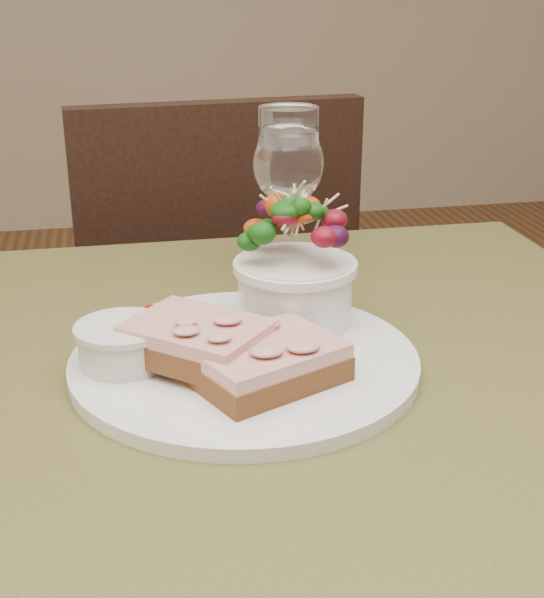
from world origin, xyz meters
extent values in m
cube|color=#423E1C|center=(0.00, 0.00, 0.73)|extent=(0.80, 0.80, 0.04)
cylinder|color=black|center=(0.34, 0.34, 0.35)|extent=(0.05, 0.05, 0.71)
cube|color=black|center=(0.02, 0.74, 0.45)|extent=(0.45, 0.45, 0.04)
cube|color=black|center=(0.03, 0.55, 0.68)|extent=(0.42, 0.08, 0.45)
cube|color=black|center=(0.02, 0.74, 0.23)|extent=(0.39, 0.39, 0.45)
cylinder|color=white|center=(-0.02, 0.03, 0.76)|extent=(0.30, 0.30, 0.01)
cube|color=#452612|center=(-0.01, -0.02, 0.77)|extent=(0.14, 0.13, 0.02)
cube|color=beige|center=(-0.01, -0.02, 0.79)|extent=(0.14, 0.12, 0.01)
cube|color=#452612|center=(-0.06, 0.02, 0.78)|extent=(0.14, 0.14, 0.02)
cube|color=beige|center=(-0.06, 0.02, 0.80)|extent=(0.14, 0.13, 0.01)
cylinder|color=silver|center=(-0.12, 0.03, 0.78)|extent=(0.07, 0.07, 0.04)
cylinder|color=brown|center=(-0.12, 0.03, 0.80)|extent=(0.07, 0.07, 0.01)
cylinder|color=white|center=(0.04, 0.09, 0.79)|extent=(0.11, 0.11, 0.06)
ellipsoid|color=#0A3209|center=(0.04, 0.09, 0.85)|extent=(0.10, 0.10, 0.06)
ellipsoid|color=#0A3209|center=(-0.08, 0.12, 0.77)|extent=(0.04, 0.04, 0.01)
sphere|color=#99080C|center=(-0.09, 0.11, 0.77)|extent=(0.02, 0.02, 0.02)
cylinder|color=white|center=(0.07, 0.24, 0.75)|extent=(0.07, 0.07, 0.00)
cylinder|color=white|center=(0.07, 0.24, 0.80)|extent=(0.01, 0.01, 0.09)
ellipsoid|color=white|center=(0.07, 0.24, 0.88)|extent=(0.08, 0.08, 0.09)
camera|label=1|loc=(-0.12, -0.61, 1.08)|focal=50.00mm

